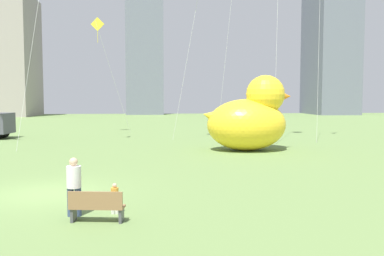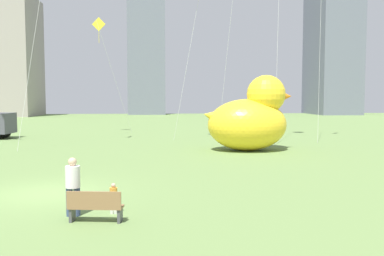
{
  "view_description": "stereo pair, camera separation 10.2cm",
  "coord_description": "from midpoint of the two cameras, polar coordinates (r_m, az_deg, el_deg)",
  "views": [
    {
      "loc": [
        3.92,
        -15.55,
        3.52
      ],
      "look_at": [
        5.6,
        3.85,
        2.05
      ],
      "focal_mm": 39.77,
      "sensor_mm": 36.0,
      "label": 1
    },
    {
      "loc": [
        4.02,
        -15.56,
        3.52
      ],
      "look_at": [
        5.6,
        3.85,
        2.05
      ],
      "focal_mm": 39.77,
      "sensor_mm": 36.0,
      "label": 2
    }
  ],
  "objects": [
    {
      "name": "person_child",
      "position": [
        13.05,
        -10.25,
        -9.08
      ],
      "size": [
        0.23,
        0.23,
        0.93
      ],
      "color": "silver",
      "rests_on": "ground"
    },
    {
      "name": "ground_plane",
      "position": [
        16.43,
        -18.72,
        -8.29
      ],
      "size": [
        140.0,
        140.0,
        0.0
      ],
      "primitive_type": "plane",
      "color": "olive"
    },
    {
      "name": "giant_inflatable_duck",
      "position": [
        27.64,
        7.93,
        1.26
      ],
      "size": [
        5.88,
        3.77,
        4.87
      ],
      "color": "yellow",
      "rests_on": "ground"
    },
    {
      "name": "person_adult",
      "position": [
        12.99,
        -15.47,
        -7.24
      ],
      "size": [
        0.42,
        0.42,
        1.73
      ],
      "color": "#38476B",
      "rests_on": "ground"
    },
    {
      "name": "kite_yellow",
      "position": [
        40.91,
        -12.17,
        12.87
      ],
      "size": [
        3.56,
        3.08,
        10.76
      ],
      "color": "silver",
      "rests_on": "ground"
    },
    {
      "name": "city_skyline",
      "position": [
        82.14,
        -3.99,
        13.1
      ],
      "size": [
        75.71,
        16.99,
        41.33
      ],
      "color": "slate",
      "rests_on": "ground"
    },
    {
      "name": "park_bench",
      "position": [
        12.3,
        -12.63,
        -10.15
      ],
      "size": [
        1.57,
        0.66,
        0.9
      ],
      "color": "olive",
      "rests_on": "ground"
    }
  ]
}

